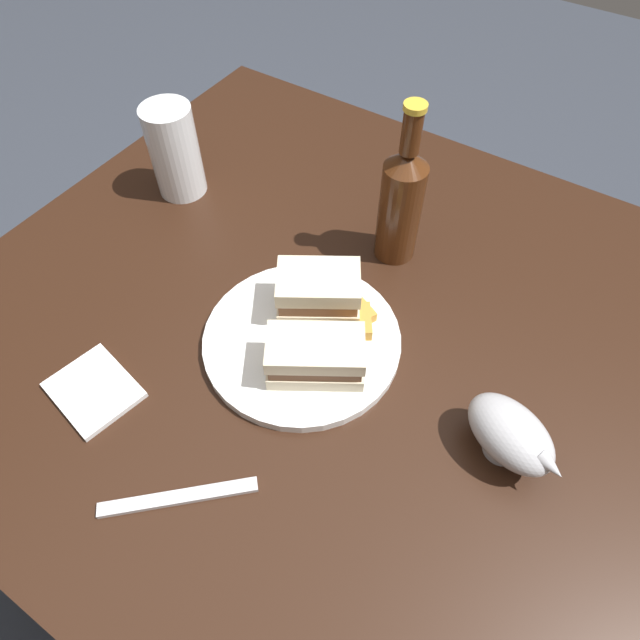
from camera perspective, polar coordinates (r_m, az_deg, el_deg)
ground_plane at (r=1.43m, az=1.04°, el=-17.96°), size 6.00×6.00×0.00m
dining_table at (r=1.09m, az=1.32°, el=-11.74°), size 1.09×0.97×0.72m
plate at (r=0.75m, az=-1.87°, el=-2.09°), size 0.27×0.27×0.01m
sandwich_half_left at (r=0.70m, az=-0.47°, el=-3.74°), size 0.14×0.12×0.06m
sandwich_half_right at (r=0.75m, az=-0.28°, el=2.75°), size 0.13×0.12×0.07m
potato_wedge_front at (r=0.77m, az=4.37°, el=1.09°), size 0.05×0.04×0.02m
potato_wedge_middle at (r=0.73m, az=1.77°, el=-3.21°), size 0.04×0.03×0.02m
potato_wedge_back at (r=0.73m, az=2.83°, el=-2.01°), size 0.04×0.05×0.02m
potato_wedge_left_edge at (r=0.72m, az=1.44°, el=-4.14°), size 0.05×0.04×0.02m
potato_wedge_right_edge at (r=0.76m, az=4.52°, el=-0.10°), size 0.05×0.06×0.02m
potato_wedge_stray at (r=0.77m, az=1.15°, el=1.22°), size 0.04×0.04×0.01m
pint_glass at (r=0.97m, az=-14.66°, el=16.07°), size 0.08×0.08×0.15m
gravy_boat at (r=0.68m, az=19.12°, el=-11.09°), size 0.14×0.11×0.07m
cider_bottle at (r=0.81m, az=8.47°, el=11.94°), size 0.06×0.06×0.25m
napkin at (r=0.77m, az=-22.29°, el=-6.70°), size 0.13×0.11×0.01m
fork at (r=0.68m, az=-14.39°, el=-17.30°), size 0.14×0.13×0.01m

